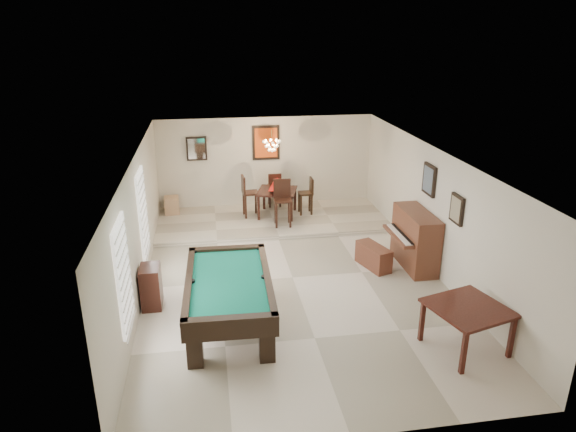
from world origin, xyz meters
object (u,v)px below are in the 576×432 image
object	(u,v)px
dining_chair_east	(305,196)
upright_piano	(409,240)
dining_chair_south	(283,203)
pool_table	(229,303)
piano_bench	(373,257)
chandelier	(272,141)
square_table	(466,328)
dining_chair_west	(251,196)
corner_bench	(172,205)
dining_table	(277,200)
dining_chair_north	(274,189)
apothecary_chest	(151,287)
flower_vase	(277,182)

from	to	relation	value
dining_chair_east	upright_piano	bearing A→B (deg)	26.11
dining_chair_south	pool_table	bearing A→B (deg)	-106.58
piano_bench	dining_chair_south	xyz separation A→B (m)	(-1.61, 2.47, 0.46)
pool_table	chandelier	size ratio (longest dim) A/B	4.44
dining_chair_south	upright_piano	bearing A→B (deg)	-43.32
upright_piano	piano_bench	xyz separation A→B (m)	(-0.75, 0.05, -0.37)
square_table	dining_chair_west	world-z (taller)	dining_chair_west
corner_bench	dining_table	bearing A→B (deg)	-12.57
pool_table	dining_chair_north	xyz separation A→B (m)	(1.58, 5.86, 0.17)
apothecary_chest	chandelier	distance (m)	5.13
flower_vase	chandelier	distance (m)	1.20
piano_bench	apothecary_chest	xyz separation A→B (m)	(-4.59, -0.94, 0.15)
apothecary_chest	corner_bench	distance (m)	4.83
upright_piano	apothecary_chest	world-z (taller)	upright_piano
square_table	upright_piano	world-z (taller)	upright_piano
dining_chair_east	apothecary_chest	bearing A→B (deg)	-41.47
dining_chair_south	chandelier	size ratio (longest dim) A/B	1.97
dining_chair_west	chandelier	xyz separation A→B (m)	(0.54, -0.32, 1.52)
dining_table	chandelier	distance (m)	1.70
square_table	dining_chair_east	world-z (taller)	dining_chair_east
apothecary_chest	dining_table	distance (m)	5.13
dining_table	dining_chair_west	world-z (taller)	dining_chair_west
apothecary_chest	dining_chair_west	bearing A→B (deg)	62.17
square_table	dining_chair_east	xyz separation A→B (m)	(-1.39, 6.39, 0.23)
corner_bench	upright_piano	bearing A→B (deg)	-37.09
upright_piano	dining_chair_north	xyz separation A→B (m)	(-2.37, 4.08, -0.01)
dining_chair_north	dining_chair_east	xyz separation A→B (m)	(0.74, -0.76, 0.00)
flower_vase	dining_chair_east	world-z (taller)	flower_vase
flower_vase	chandelier	size ratio (longest dim) A/B	0.36
apothecary_chest	flower_vase	distance (m)	5.17
flower_vase	dining_chair_north	distance (m)	0.88
dining_chair_north	chandelier	distance (m)	1.91
upright_piano	chandelier	distance (m)	4.28
square_table	dining_chair_west	xyz separation A→B (m)	(-2.87, 6.42, 0.30)
pool_table	dining_chair_north	world-z (taller)	dining_chair_north
dining_chair_south	dining_chair_west	size ratio (longest dim) A/B	1.05
pool_table	dining_chair_north	bearing A→B (deg)	76.68
piano_bench	dining_chair_west	xyz separation A→B (m)	(-2.35, 3.30, 0.43)
dining_chair_south	piano_bench	bearing A→B (deg)	-53.32
dining_chair_east	corner_bench	world-z (taller)	dining_chair_east
upright_piano	flower_vase	world-z (taller)	upright_piano
pool_table	apothecary_chest	size ratio (longest dim) A/B	3.31
corner_bench	chandelier	distance (m)	3.37
pool_table	dining_chair_south	world-z (taller)	dining_chair_south
dining_chair_west	dining_table	bearing A→B (deg)	-98.49
square_table	dining_chair_east	size ratio (longest dim) A/B	1.13
dining_table	flower_vase	bearing A→B (deg)	0.00
dining_chair_south	corner_bench	xyz separation A→B (m)	(-2.85, 1.42, -0.37)
piano_bench	chandelier	world-z (taller)	chandelier
dining_chair_south	dining_chair_west	xyz separation A→B (m)	(-0.74, 0.83, -0.03)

